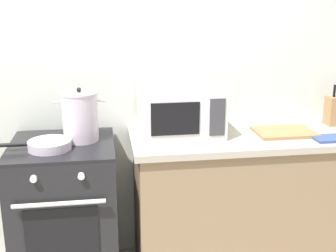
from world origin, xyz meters
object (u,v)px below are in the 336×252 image
object	(u,v)px
oven_mitt	(329,138)
frying_pan	(48,145)
stock_pot	(80,116)
microwave	(180,111)
cutting_board	(284,132)
stove	(67,216)
knife_block	(336,110)

from	to	relation	value
oven_mitt	frying_pan	bearing A→B (deg)	177.40
stock_pot	microwave	size ratio (longest dim) A/B	0.63
frying_pan	stock_pot	bearing A→B (deg)	38.00
stock_pot	cutting_board	distance (m)	1.25
stove	oven_mitt	size ratio (longest dim) A/B	5.11
knife_block	oven_mitt	bearing A→B (deg)	-124.30
microwave	knife_block	distance (m)	1.06
frying_pan	microwave	world-z (taller)	microwave
stove	stock_pot	world-z (taller)	stock_pot
stove	frying_pan	xyz separation A→B (m)	(-0.06, -0.09, 0.48)
oven_mitt	microwave	bearing A→B (deg)	164.44
microwave	knife_block	world-z (taller)	microwave
oven_mitt	stock_pot	bearing A→B (deg)	171.75
stove	stock_pot	size ratio (longest dim) A/B	2.90
stock_pot	cutting_board	world-z (taller)	stock_pot
stove	frying_pan	distance (m)	0.50
stock_pot	oven_mitt	size ratio (longest dim) A/B	1.76
microwave	oven_mitt	distance (m)	0.90
cutting_board	knife_block	distance (m)	0.45
stove	frying_pan	world-z (taller)	frying_pan
microwave	cutting_board	distance (m)	0.66
frying_pan	microwave	size ratio (longest dim) A/B	0.88
stock_pot	oven_mitt	bearing A→B (deg)	-8.25
frying_pan	microwave	xyz separation A→B (m)	(0.77, 0.16, 0.12)
stock_pot	oven_mitt	world-z (taller)	stock_pot
frying_pan	knife_block	xyz separation A→B (m)	(1.83, 0.23, 0.07)
stock_pot	cutting_board	size ratio (longest dim) A/B	0.88
knife_block	microwave	bearing A→B (deg)	-176.65
stove	stock_pot	distance (m)	0.62
frying_pan	cutting_board	world-z (taller)	frying_pan
stock_pot	knife_block	bearing A→B (deg)	3.09
frying_pan	oven_mitt	distance (m)	1.63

